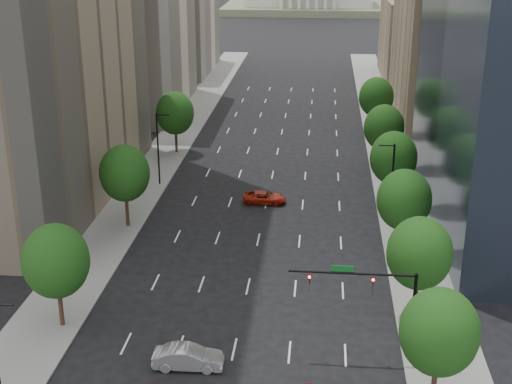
% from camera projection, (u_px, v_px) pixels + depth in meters
% --- Properties ---
extents(sidewalk_left, '(6.00, 200.00, 0.15)m').
position_uv_depth(sidewalk_left, '(133.00, 198.00, 83.14)').
color(sidewalk_left, slate).
rests_on(sidewalk_left, ground).
extents(sidewalk_right, '(6.00, 200.00, 0.15)m').
position_uv_depth(sidewalk_right, '(403.00, 208.00, 80.42)').
color(sidewalk_right, slate).
rests_on(sidewalk_right, ground).
extents(midrise_cream_left, '(14.00, 30.00, 35.00)m').
position_uv_depth(midrise_cream_left, '(137.00, 4.00, 117.87)').
color(midrise_cream_left, beige).
rests_on(midrise_cream_left, ground).
extents(filler_left, '(14.00, 26.00, 18.00)m').
position_uv_depth(filler_left, '(178.00, 29.00, 151.61)').
color(filler_left, beige).
rests_on(filler_left, ground).
extents(parking_tan_right, '(14.00, 30.00, 30.00)m').
position_uv_depth(parking_tan_right, '(447.00, 26.00, 111.57)').
color(parking_tan_right, '#8C7759').
rests_on(parking_tan_right, ground).
extents(filler_right, '(14.00, 26.00, 16.00)m').
position_uv_depth(filler_right, '(418.00, 39.00, 144.78)').
color(filler_right, '#8C7759').
rests_on(filler_right, ground).
extents(tree_right_0, '(5.20, 5.20, 8.39)m').
position_uv_depth(tree_right_0, '(439.00, 332.00, 46.08)').
color(tree_right_0, '#382316').
rests_on(tree_right_0, ground).
extents(tree_right_1, '(5.20, 5.20, 8.75)m').
position_uv_depth(tree_right_1, '(419.00, 253.00, 56.20)').
color(tree_right_1, '#382316').
rests_on(tree_right_1, ground).
extents(tree_right_2, '(5.20, 5.20, 8.61)m').
position_uv_depth(tree_right_2, '(404.00, 200.00, 67.42)').
color(tree_right_2, '#382316').
rests_on(tree_right_2, ground).
extents(tree_right_3, '(5.20, 5.20, 8.89)m').
position_uv_depth(tree_right_3, '(393.00, 158.00, 78.50)').
color(tree_right_3, '#382316').
rests_on(tree_right_3, ground).
extents(tree_right_4, '(5.20, 5.20, 8.46)m').
position_uv_depth(tree_right_4, '(384.00, 128.00, 91.69)').
color(tree_right_4, '#382316').
rests_on(tree_right_4, ground).
extents(tree_right_5, '(5.20, 5.20, 8.75)m').
position_uv_depth(tree_right_5, '(376.00, 97.00, 106.49)').
color(tree_right_5, '#382316').
rests_on(tree_right_5, ground).
extents(tree_left_0, '(5.20, 5.20, 8.75)m').
position_uv_depth(tree_left_0, '(56.00, 261.00, 54.93)').
color(tree_left_0, '#382316').
rests_on(tree_left_0, ground).
extents(tree_left_1, '(5.20, 5.20, 8.97)m').
position_uv_depth(tree_left_1, '(125.00, 173.00, 73.48)').
color(tree_left_1, '#382316').
rests_on(tree_left_1, ground).
extents(tree_left_2, '(5.20, 5.20, 8.68)m').
position_uv_depth(tree_left_2, '(175.00, 113.00, 97.80)').
color(tree_left_2, '#382316').
rests_on(tree_left_2, ground).
extents(streetlight_rn, '(1.70, 0.20, 9.00)m').
position_uv_depth(streetlight_rn, '(391.00, 182.00, 74.26)').
color(streetlight_rn, black).
rests_on(streetlight_rn, ground).
extents(streetlight_ln, '(1.70, 0.20, 9.00)m').
position_uv_depth(streetlight_ln, '(158.00, 147.00, 85.93)').
color(streetlight_ln, black).
rests_on(streetlight_ln, ground).
extents(traffic_signal, '(9.12, 0.40, 7.38)m').
position_uv_depth(traffic_signal, '(379.00, 295.00, 51.11)').
color(traffic_signal, black).
rests_on(traffic_signal, ground).
extents(foothills, '(720.00, 413.00, 263.00)m').
position_uv_depth(foothills, '(360.00, 9.00, 594.50)').
color(foothills, olive).
rests_on(foothills, ground).
extents(car_silver, '(5.14, 1.96, 1.67)m').
position_uv_depth(car_silver, '(188.00, 357.00, 51.38)').
color(car_silver, '#98999D').
rests_on(car_silver, ground).
extents(car_red_far, '(4.89, 2.26, 1.36)m').
position_uv_depth(car_red_far, '(265.00, 198.00, 81.68)').
color(car_red_far, '#991A0B').
rests_on(car_red_far, ground).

